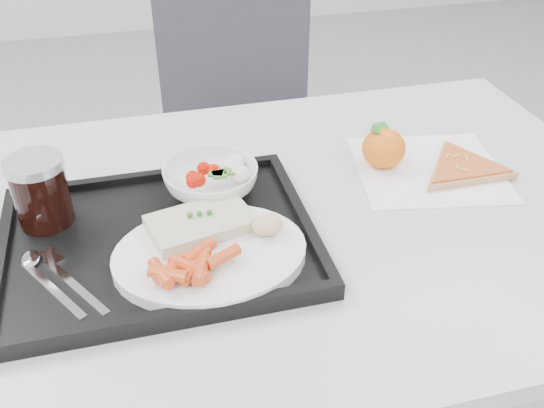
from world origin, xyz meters
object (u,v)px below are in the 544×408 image
object	(u,v)px
dinner_plate	(210,255)
salad_bowl	(211,180)
table	(278,245)
chair	(243,124)
cola_glass	(40,190)
tangerine	(384,148)
pizza_slice	(463,168)
tray	(159,241)

from	to	relation	value
dinner_plate	salad_bowl	bearing A→B (deg)	79.73
table	chair	bearing A→B (deg)	82.80
salad_bowl	cola_glass	distance (m)	0.26
table	salad_bowl	xyz separation A→B (m)	(-0.10, 0.06, 0.11)
table	chair	world-z (taller)	chair
cola_glass	table	bearing A→B (deg)	-7.33
cola_glass	tangerine	distance (m)	0.57
table	salad_bowl	bearing A→B (deg)	147.59
table	cola_glass	distance (m)	0.38
dinner_plate	cola_glass	distance (m)	0.27
chair	salad_bowl	world-z (taller)	chair
chair	tangerine	bearing A→B (deg)	-78.55
table	pizza_slice	size ratio (longest dim) A/B	4.40
table	cola_glass	world-z (taller)	cola_glass
tangerine	pizza_slice	xyz separation A→B (m)	(0.13, -0.06, -0.02)
chair	dinner_plate	size ratio (longest dim) A/B	3.44
tray	dinner_plate	size ratio (longest dim) A/B	1.67
cola_glass	tray	bearing A→B (deg)	-28.26
table	tray	distance (m)	0.21
tray	tangerine	world-z (taller)	tangerine
chair	dinner_plate	world-z (taller)	chair
tangerine	pizza_slice	bearing A→B (deg)	-24.79
dinner_plate	salad_bowl	xyz separation A→B (m)	(0.03, 0.17, 0.01)
table	tangerine	xyz separation A→B (m)	(0.22, 0.09, 0.10)
dinner_plate	tray	bearing A→B (deg)	134.49
dinner_plate	tangerine	xyz separation A→B (m)	(0.34, 0.20, 0.01)
pizza_slice	tray	bearing A→B (deg)	-172.11
chair	pizza_slice	distance (m)	0.76
chair	cola_glass	xyz separation A→B (m)	(-0.44, -0.67, 0.28)
chair	pizza_slice	bearing A→B (deg)	-69.62
dinner_plate	chair	bearing A→B (deg)	75.26
salad_bowl	tray	bearing A→B (deg)	-133.61
chair	table	bearing A→B (deg)	-97.20
tray	salad_bowl	world-z (taller)	salad_bowl
tangerine	chair	bearing A→B (deg)	101.45
tray	salad_bowl	xyz separation A→B (m)	(0.10, 0.10, 0.03)
chair	salad_bowl	xyz separation A→B (m)	(-0.19, -0.66, 0.25)
chair	salad_bowl	bearing A→B (deg)	-105.85
dinner_plate	cola_glass	world-z (taller)	cola_glass
salad_bowl	pizza_slice	bearing A→B (deg)	-3.47
tray	dinner_plate	distance (m)	0.09
salad_bowl	chair	bearing A→B (deg)	74.15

